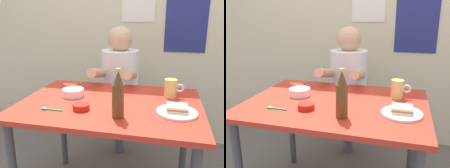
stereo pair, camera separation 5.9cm
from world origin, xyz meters
The scene contains 12 objects.
wall_back centered at (0.00, 1.05, 1.30)m, with size 4.40×0.09×2.60m.
dining_table centered at (0.00, 0.00, 0.65)m, with size 1.10×0.80×0.74m.
stool centered at (-0.07, 0.63, 0.35)m, with size 0.34×0.34×0.45m.
person_seated centered at (-0.07, 0.62, 0.77)m, with size 0.33×0.56×0.72m.
plate_orange centered at (0.40, -0.10, 0.75)m, with size 0.22×0.22×0.01m, color silver.
sandwich centered at (0.40, -0.10, 0.77)m, with size 0.11×0.09×0.04m.
beer_mug centered at (0.36, 0.17, 0.80)m, with size 0.13×0.08×0.12m.
beer_bottle centered at (0.09, -0.22, 0.86)m, with size 0.06×0.06×0.26m.
sambal_bowl_red centered at (-0.13, -0.16, 0.76)m, with size 0.10×0.10×0.03m.
rice_bowl_white centered at (-0.26, 0.05, 0.77)m, with size 0.14×0.14×0.05m.
sauce_bowl_chili centered at (-0.34, 0.20, 0.76)m, with size 0.11×0.11×0.04m.
spoon centered at (-0.31, -0.21, 0.75)m, with size 0.13×0.02×0.01m.
Camera 2 is at (0.39, -1.35, 1.26)m, focal length 38.51 mm.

